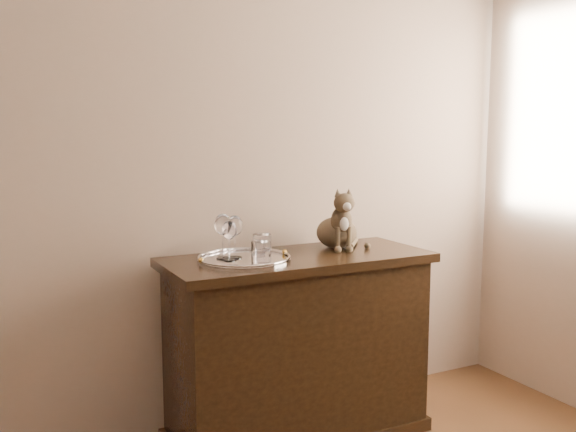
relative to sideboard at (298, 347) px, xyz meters
name	(u,v)px	position (x,y,z in m)	size (l,w,h in m)	color
wall_back	(143,143)	(-0.60, 0.31, 0.93)	(4.00, 0.10, 2.70)	tan
sideboard	(298,347)	(0.00, 0.00, 0.00)	(1.20, 0.50, 0.85)	black
tray	(244,259)	(-0.25, 0.01, 0.43)	(0.40, 0.40, 0.01)	white
wine_glass_a	(223,236)	(-0.34, 0.05, 0.53)	(0.07, 0.07, 0.19)	white
wine_glass_c	(230,241)	(-0.32, 0.00, 0.52)	(0.06, 0.06, 0.17)	white
wine_glass_d	(235,237)	(-0.29, 0.04, 0.53)	(0.07, 0.07, 0.19)	silver
tumbler_b	(261,252)	(-0.23, -0.10, 0.48)	(0.08, 0.08, 0.09)	white
tumbler_c	(262,245)	(-0.15, 0.05, 0.48)	(0.08, 0.08, 0.09)	silver
cat	(337,217)	(0.25, 0.09, 0.57)	(0.29, 0.27, 0.29)	brown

